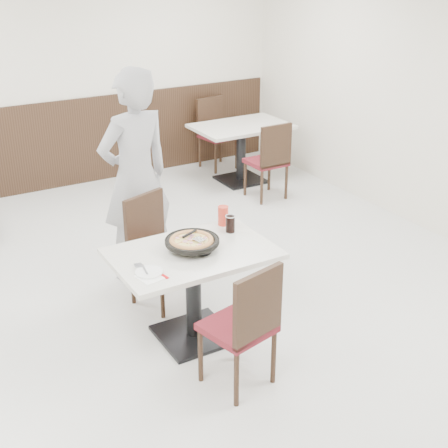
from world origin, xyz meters
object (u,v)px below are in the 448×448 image
chair_near (237,324)px  side_plate (149,272)px  cola_glass (230,224)px  bg_table_right (241,153)px  diner_person (135,178)px  main_table (194,295)px  red_cup (223,216)px  bg_chair_right_far (218,134)px  pizza_pan (192,245)px  bg_chair_right_near (266,160)px  pizza (191,243)px  chair_far (161,253)px

chair_near → side_plate: 0.71m
cola_glass → bg_table_right: (1.77, 2.71, -0.44)m
cola_glass → diner_person: 1.07m
main_table → red_cup: bearing=34.6°
bg_chair_right_far → pizza_pan: bearing=50.0°
red_cup → bg_table_right: 3.14m
pizza_pan → side_plate: (-0.43, -0.17, -0.03)m
chair_near → bg_chair_right_near: bearing=40.2°
pizza → bg_chair_right_near: bg_chair_right_near is taller
main_table → chair_far: bearing=88.9°
pizza → bg_chair_right_far: 4.11m
chair_far → bg_chair_right_far: same height
side_plate → diner_person: bearing=70.7°
chair_far → pizza_pan: chair_far is taller
chair_far → cola_glass: bearing=113.2°
main_table → pizza_pan: size_ratio=3.68×
side_plate → chair_far: bearing=60.3°
chair_far → bg_chair_right_near: (2.13, 1.62, 0.00)m
chair_near → side_plate: chair_near is taller
pizza → bg_chair_right_near: bearing=45.7°
side_plate → bg_table_right: bearing=49.1°
cola_glass → bg_chair_right_far: bg_chair_right_far is taller
pizza_pan → bg_chair_right_near: (2.14, 2.20, -0.32)m
pizza_pan → cola_glass: cola_glass is taller
chair_far → side_plate: chair_far is taller
main_table → bg_chair_right_near: (2.15, 2.22, 0.10)m
chair_far → bg_table_right: bearing=-153.4°
chair_near → diner_person: size_ratio=0.49×
chair_far → cola_glass: size_ratio=7.31×
pizza_pan → chair_far: bearing=89.9°
chair_far → pizza_pan: (-0.00, -0.58, 0.32)m
main_table → bg_chair_right_far: (2.20, 3.48, 0.10)m
main_table → side_plate: bearing=-160.1°
bg_table_right → red_cup: bearing=-124.4°
bg_table_right → pizza_pan: bearing=-127.5°
chair_near → red_cup: bearing=52.2°
side_plate → cola_glass: bearing=20.2°
main_table → pizza: pizza is taller
diner_person → bg_chair_right_far: diner_person is taller
main_table → cola_glass: bearing=20.5°
red_cup → chair_near: bearing=-114.8°
main_table → diner_person: bearing=88.1°
pizza_pan → main_table: bearing=-114.8°
bg_chair_right_near → chair_near: bearing=-128.0°
pizza → bg_chair_right_far: bearing=57.6°
pizza → red_cup: bearing=32.8°
pizza → side_plate: bearing=-157.5°
chair_near → pizza: (0.01, 0.67, 0.34)m
red_cup → chair_far: bearing=145.3°
pizza_pan → cola_glass: (0.41, 0.13, 0.02)m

